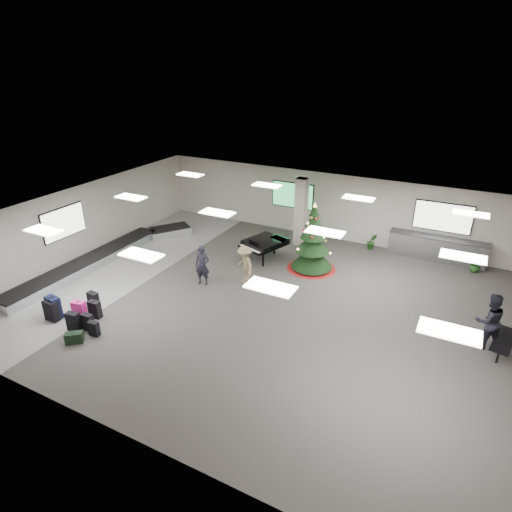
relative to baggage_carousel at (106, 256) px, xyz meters
The scene contains 21 objects.
ground 7.84m from the baggage_carousel, ahead, with size 18.00×18.00×0.00m, color #3A3735.
room_envelope 7.79m from the baggage_carousel, ahead, with size 18.02×14.02×3.21m.
baggage_carousel is the anchor object (origin of this frame).
service_counter 14.50m from the baggage_carousel, 27.67° to the left, with size 4.05×0.65×1.08m.
suitcase_0 5.31m from the baggage_carousel, 55.79° to the right, with size 0.45×0.30×0.67m.
suitcase_1 5.37m from the baggage_carousel, 50.81° to the right, with size 0.39×0.21×0.61m.
pink_suitcase 4.69m from the baggage_carousel, 55.26° to the right, with size 0.48×0.34×0.71m.
suitcase_3 4.63m from the baggage_carousel, 49.27° to the right, with size 0.43×0.26×0.64m.
navy_suitcase 4.55m from the baggage_carousel, 66.44° to the right, with size 0.56×0.38×0.83m.
suitcase_5 4.70m from the baggage_carousel, 66.66° to the right, with size 0.49×0.27×0.76m.
green_duffel 6.01m from the baggage_carousel, 54.11° to the right, with size 0.58×0.54×0.37m.
suitcase_7 5.73m from the baggage_carousel, 48.58° to the right, with size 0.36×0.22×0.52m.
suitcase_8 3.92m from the baggage_carousel, 51.08° to the right, with size 0.41×0.26×0.61m.
christmas_tree 9.01m from the baggage_carousel, 22.42° to the left, with size 2.06×2.06×2.94m.
grand_piano 6.96m from the baggage_carousel, 29.39° to the left, with size 1.85×2.13×1.02m.
bench 15.57m from the baggage_carousel, ahead, with size 0.84×1.65×1.00m.
traveler_a 5.02m from the baggage_carousel, ahead, with size 0.59×0.39×1.61m, color black.
traveler_b 6.52m from the baggage_carousel, ahead, with size 1.02×0.59×1.58m, color #8C7E56.
traveler_bench 14.97m from the baggage_carousel, ahead, with size 0.89×0.69×1.82m, color black.
potted_plant_left 12.03m from the baggage_carousel, 33.17° to the left, with size 0.43×0.34×0.78m, color #133B16.
potted_plant_right 15.75m from the baggage_carousel, 23.40° to the left, with size 0.42×0.42×0.75m, color #133B16.
Camera 1 is at (5.81, -12.14, 8.16)m, focal length 30.00 mm.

